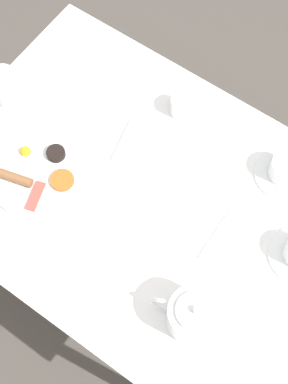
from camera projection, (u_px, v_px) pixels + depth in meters
ground_plane at (144, 268)px, 2.09m from camera, size 8.00×8.00×0.00m
table at (144, 206)px, 1.49m from camera, size 0.80×1.13×0.73m
breakfast_plate at (38, 173)px, 1.44m from camera, size 0.27×0.27×0.04m
teapot_near at (193, 315)px, 1.24m from camera, size 0.13×0.21×0.12m
teacup_with_saucer_left at (285, 169)px, 1.42m from camera, size 0.16×0.16×0.07m
water_glass_tall at (6, 87)px, 1.49m from camera, size 0.07×0.07×0.12m
creamer_jug at (182, 105)px, 1.50m from camera, size 0.09×0.07×0.06m
napkin_folded at (137, 145)px, 1.48m from camera, size 0.16×0.12×0.01m
fork_by_plate at (216, 235)px, 1.37m from camera, size 0.16×0.01×0.00m
knife_by_plate at (77, 90)px, 1.55m from camera, size 0.03×0.20×0.00m
spoon_for_tea at (60, 255)px, 1.35m from camera, size 0.03×0.15×0.00m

